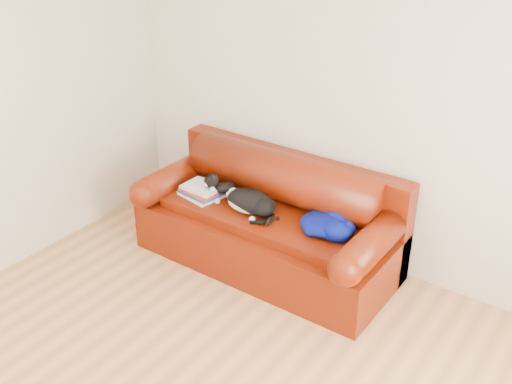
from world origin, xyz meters
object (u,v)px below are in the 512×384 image
at_px(blanket, 326,224).
at_px(book_stack, 202,191).
at_px(sofa_base, 266,237).
at_px(cat, 250,202).

bearing_deg(blanket, book_stack, -174.59).
height_order(sofa_base, blanket, blanket).
bearing_deg(book_stack, sofa_base, 12.54).
relative_size(book_stack, blanket, 0.82).
distance_m(sofa_base, cat, 0.38).
distance_m(book_stack, cat, 0.48).
bearing_deg(sofa_base, cat, -129.25).
bearing_deg(blanket, cat, -172.16).
relative_size(sofa_base, book_stack, 5.69).
xyz_separation_m(book_stack, blanket, (1.12, 0.11, 0.01)).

